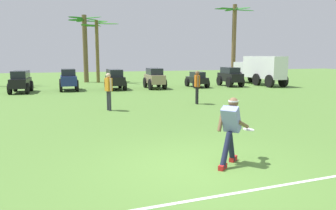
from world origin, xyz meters
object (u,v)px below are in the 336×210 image
at_px(box_truck, 260,69).
at_px(palm_tree_left_of_centre, 85,43).
at_px(frisbee_thrower, 231,127).
at_px(frisbee_in_flight, 249,129).
at_px(palm_tree_far_right, 234,36).
at_px(teammate_midfield, 197,84).
at_px(teammate_near_sideline, 109,88).
at_px(parked_car_slot_c, 115,79).
at_px(parked_car_slot_a, 21,81).
at_px(parked_car_slot_f, 230,76).
at_px(parked_car_slot_e, 197,79).
at_px(palm_tree_right_of_centre, 97,44).
at_px(parked_car_slot_d, 155,78).

relative_size(box_truck, palm_tree_left_of_centre, 1.06).
height_order(frisbee_thrower, frisbee_in_flight, frisbee_thrower).
bearing_deg(palm_tree_far_right, teammate_midfield, -124.55).
xyz_separation_m(teammate_near_sideline, parked_car_slot_c, (1.45, 8.47, -0.22)).
bearing_deg(palm_tree_left_of_centre, parked_car_slot_a, -122.77).
bearing_deg(parked_car_slot_f, frisbee_in_flight, -116.50).
xyz_separation_m(parked_car_slot_c, parked_car_slot_f, (8.50, -0.22, 0.02)).
height_order(parked_car_slot_c, parked_car_slot_e, parked_car_slot_c).
height_order(frisbee_thrower, parked_car_slot_a, frisbee_thrower).
xyz_separation_m(frisbee_thrower, palm_tree_left_of_centre, (-1.62, 22.61, 2.49)).
relative_size(frisbee_thrower, parked_car_slot_e, 0.64).
bearing_deg(box_truck, parked_car_slot_f, -170.30).
distance_m(palm_tree_left_of_centre, palm_tree_far_right, 13.00).
bearing_deg(palm_tree_right_of_centre, frisbee_in_flight, -86.65).
bearing_deg(frisbee_thrower, frisbee_in_flight, 23.55).
bearing_deg(teammate_midfield, palm_tree_left_of_centre, 106.34).
bearing_deg(teammate_near_sideline, frisbee_thrower, -78.03).
relative_size(teammate_midfield, box_truck, 0.26).
bearing_deg(parked_car_slot_d, box_truck, 3.22).
xyz_separation_m(teammate_midfield, parked_car_slot_e, (3.12, 7.65, -0.38)).
relative_size(parked_car_slot_a, palm_tree_left_of_centre, 0.44).
relative_size(frisbee_in_flight, parked_car_slot_c, 0.13).
bearing_deg(parked_car_slot_a, palm_tree_left_of_centre, 57.23).
distance_m(parked_car_slot_f, palm_tree_right_of_centre, 11.23).
bearing_deg(palm_tree_right_of_centre, palm_tree_left_of_centre, 147.01).
bearing_deg(parked_car_slot_f, palm_tree_left_of_centre, 145.78).
bearing_deg(parked_car_slot_a, parked_car_slot_c, 1.76).
bearing_deg(palm_tree_far_right, parked_car_slot_e, -138.43).
xyz_separation_m(frisbee_thrower, parked_car_slot_f, (8.35, 15.83, -0.05)).
xyz_separation_m(parked_car_slot_a, palm_tree_left_of_centre, (4.34, 6.74, 2.56)).
bearing_deg(parked_car_slot_e, parked_car_slot_a, 179.95).
xyz_separation_m(frisbee_in_flight, palm_tree_far_right, (10.64, 20.48, 3.28)).
distance_m(parked_car_slot_a, parked_car_slot_d, 8.51).
xyz_separation_m(teammate_near_sideline, teammate_midfield, (4.20, 0.64, 0.00)).
distance_m(frisbee_in_flight, teammate_midfield, 8.22).
xyz_separation_m(frisbee_in_flight, parked_car_slot_c, (-0.74, 15.80, 0.07)).
relative_size(palm_tree_left_of_centre, palm_tree_right_of_centre, 1.09).
distance_m(frisbee_thrower, parked_car_slot_d, 16.03).
bearing_deg(box_truck, teammate_midfield, -136.54).
height_order(frisbee_thrower, parked_car_slot_e, frisbee_thrower).
bearing_deg(frisbee_thrower, palm_tree_right_of_centre, 91.80).
bearing_deg(teammate_near_sideline, parked_car_slot_d, 63.25).
distance_m(teammate_near_sideline, parked_car_slot_c, 8.60).
bearing_deg(frisbee_thrower, palm_tree_far_right, 61.59).
bearing_deg(parked_car_slot_f, parked_car_slot_e, 179.31).
relative_size(parked_car_slot_c, palm_tree_left_of_centre, 0.44).
xyz_separation_m(parked_car_slot_f, box_truck, (2.78, 0.48, 0.49)).
height_order(parked_car_slot_e, palm_tree_right_of_centre, palm_tree_right_of_centre).
relative_size(parked_car_slot_a, parked_car_slot_c, 1.00).
bearing_deg(frisbee_thrower, parked_car_slot_f, 62.19).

